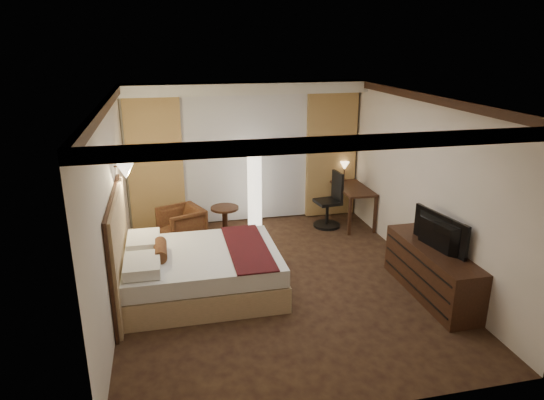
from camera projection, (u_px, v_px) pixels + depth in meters
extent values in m
cube|color=black|center=(278.00, 281.00, 7.24)|extent=(4.50, 5.50, 0.01)
cube|color=white|center=(279.00, 98.00, 6.39)|extent=(4.50, 5.50, 0.01)
cube|color=beige|center=(245.00, 153.00, 9.36)|extent=(4.50, 0.02, 2.70)
cube|color=beige|center=(111.00, 207.00, 6.34)|extent=(0.02, 5.50, 2.70)
cube|color=beige|center=(424.00, 185.00, 7.28)|extent=(0.02, 5.50, 2.70)
cube|color=white|center=(246.00, 88.00, 8.73)|extent=(4.50, 0.50, 0.20)
cube|color=silver|center=(246.00, 159.00, 9.32)|extent=(2.48, 0.04, 2.45)
cube|color=tan|center=(155.00, 164.00, 8.90)|extent=(1.00, 0.14, 2.45)
cube|color=tan|center=(331.00, 155.00, 9.62)|extent=(1.00, 0.14, 2.45)
imported|color=#461F15|center=(181.00, 224.00, 8.52)|extent=(0.86, 0.88, 0.71)
imported|color=black|center=(434.00, 228.00, 6.54)|extent=(0.75, 1.11, 0.14)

